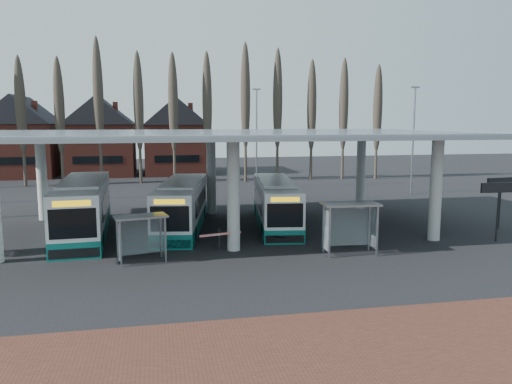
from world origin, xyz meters
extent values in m
plane|color=black|center=(0.00, 0.00, 0.00)|extent=(140.00, 140.00, 0.00)
cylinder|color=beige|center=(-12.00, 13.50, 3.00)|extent=(0.70, 0.70, 6.00)
cylinder|color=beige|center=(0.00, 2.50, 3.00)|extent=(0.70, 0.70, 6.00)
cylinder|color=beige|center=(0.00, 13.50, 3.00)|extent=(0.70, 0.70, 6.00)
cylinder|color=beige|center=(12.00, 2.50, 3.00)|extent=(0.70, 0.70, 6.00)
cylinder|color=beige|center=(12.00, 13.50, 3.00)|extent=(0.70, 0.70, 6.00)
cube|color=gray|center=(0.00, 8.00, 6.25)|extent=(32.00, 16.00, 0.12)
cube|color=silver|center=(0.00, 8.00, 6.32)|extent=(31.50, 15.50, 0.04)
cone|color=#473D33|center=(-18.00, 33.00, 7.25)|extent=(0.36, 0.36, 14.50)
ellipsoid|color=#473D33|center=(-18.00, 33.00, 8.99)|extent=(1.10, 1.10, 11.02)
cone|color=#473D33|center=(-14.00, 33.00, 7.25)|extent=(0.36, 0.36, 14.50)
ellipsoid|color=#473D33|center=(-14.00, 33.00, 8.99)|extent=(1.10, 1.10, 11.02)
cone|color=#473D33|center=(-10.00, 33.00, 7.25)|extent=(0.36, 0.36, 14.50)
ellipsoid|color=#473D33|center=(-10.00, 33.00, 8.99)|extent=(1.10, 1.10, 11.02)
cone|color=#473D33|center=(-6.00, 33.00, 7.25)|extent=(0.36, 0.36, 14.50)
ellipsoid|color=#473D33|center=(-6.00, 33.00, 8.99)|extent=(1.10, 1.10, 11.02)
cone|color=#473D33|center=(-2.00, 33.00, 7.25)|extent=(0.36, 0.36, 14.50)
ellipsoid|color=#473D33|center=(-2.00, 33.00, 8.99)|extent=(1.10, 1.10, 11.02)
cone|color=#473D33|center=(2.00, 33.00, 7.25)|extent=(0.36, 0.36, 14.50)
ellipsoid|color=#473D33|center=(2.00, 33.00, 8.99)|extent=(1.10, 1.10, 11.02)
cone|color=#473D33|center=(6.00, 33.00, 7.25)|extent=(0.36, 0.36, 14.50)
ellipsoid|color=#473D33|center=(6.00, 33.00, 8.99)|extent=(1.10, 1.10, 11.02)
cone|color=#473D33|center=(10.00, 33.00, 7.25)|extent=(0.36, 0.36, 14.50)
ellipsoid|color=#473D33|center=(10.00, 33.00, 8.99)|extent=(1.10, 1.10, 11.02)
cone|color=#473D33|center=(14.00, 33.00, 7.25)|extent=(0.36, 0.36, 14.50)
ellipsoid|color=#473D33|center=(14.00, 33.00, 8.99)|extent=(1.10, 1.10, 11.02)
cone|color=#473D33|center=(18.00, 33.00, 7.25)|extent=(0.36, 0.36, 14.50)
ellipsoid|color=#473D33|center=(18.00, 33.00, 8.99)|extent=(1.10, 1.10, 11.02)
cone|color=#473D33|center=(22.00, 33.00, 7.25)|extent=(0.36, 0.36, 14.50)
ellipsoid|color=#473D33|center=(22.00, 33.00, 8.99)|extent=(1.10, 1.10, 11.02)
cube|color=brown|center=(-20.50, 44.00, 3.50)|extent=(8.00, 10.00, 7.00)
pyramid|color=black|center=(-20.50, 44.00, 10.50)|extent=(8.30, 10.30, 3.50)
cube|color=brown|center=(-11.00, 44.00, 3.50)|extent=(8.00, 10.00, 7.00)
pyramid|color=black|center=(-11.00, 44.00, 10.50)|extent=(8.30, 10.30, 3.50)
cube|color=brown|center=(-1.50, 44.00, 3.50)|extent=(8.00, 10.00, 7.00)
pyramid|color=black|center=(-1.50, 44.00, 10.50)|extent=(8.30, 10.30, 3.50)
cylinder|color=slate|center=(6.00, 26.00, 5.00)|extent=(0.16, 0.16, 10.00)
cube|color=slate|center=(6.00, 26.00, 10.10)|extent=(0.80, 0.15, 0.15)
cylinder|color=slate|center=(20.00, 20.00, 5.00)|extent=(0.16, 0.16, 10.00)
cube|color=slate|center=(20.00, 20.00, 10.10)|extent=(0.80, 0.15, 0.15)
cube|color=white|center=(-8.53, 8.21, 1.85)|extent=(3.21, 12.42, 2.87)
cube|color=#0D665C|center=(-8.53, 8.21, 0.46)|extent=(3.23, 12.44, 0.92)
cube|color=white|center=(-8.53, 8.21, 3.33)|extent=(2.71, 7.49, 0.18)
cube|color=black|center=(-8.55, 8.72, 1.95)|extent=(3.08, 8.98, 1.13)
cube|color=black|center=(-8.23, 2.08, 1.90)|extent=(2.30, 0.17, 1.54)
cube|color=black|center=(-8.83, 14.33, 1.95)|extent=(2.22, 0.17, 1.23)
cube|color=#ECB50D|center=(-8.23, 2.08, 2.92)|extent=(1.83, 0.14, 0.31)
cube|color=black|center=(-8.23, 2.09, 0.36)|extent=(2.49, 0.20, 0.51)
cylinder|color=black|center=(-9.52, 4.26, 0.49)|extent=(0.33, 1.00, 0.98)
cylinder|color=black|center=(-7.16, 4.37, 0.49)|extent=(0.33, 1.00, 0.98)
cylinder|color=black|center=(-9.89, 11.73, 0.49)|extent=(0.33, 1.00, 0.98)
cylinder|color=black|center=(-7.52, 11.85, 0.49)|extent=(0.33, 1.00, 0.98)
cube|color=white|center=(-2.45, 8.71, 1.69)|extent=(4.26, 11.53, 2.63)
cube|color=#0D665C|center=(-2.45, 8.71, 0.42)|extent=(4.28, 11.55, 0.85)
cube|color=white|center=(-2.45, 8.71, 3.06)|extent=(3.26, 7.04, 0.17)
cube|color=black|center=(-2.37, 9.17, 1.79)|extent=(3.76, 8.42, 1.03)
cube|color=black|center=(-3.39, 3.17, 1.74)|extent=(2.09, 0.41, 1.41)
cube|color=black|center=(-1.51, 14.25, 1.79)|extent=(2.02, 0.40, 1.13)
cube|color=#ECB50D|center=(-3.39, 3.17, 2.68)|extent=(1.66, 0.33, 0.28)
cube|color=black|center=(-3.39, 3.18, 0.33)|extent=(2.26, 0.46, 0.47)
cylinder|color=black|center=(-4.12, 5.37, 0.45)|extent=(0.41, 0.93, 0.90)
cylinder|color=black|center=(-1.98, 5.01, 0.45)|extent=(0.41, 0.93, 0.90)
cylinder|color=black|center=(-2.97, 12.14, 0.45)|extent=(0.41, 0.93, 0.90)
cylinder|color=black|center=(-0.83, 11.77, 0.45)|extent=(0.41, 0.93, 0.90)
cube|color=white|center=(3.81, 8.56, 1.65)|extent=(3.84, 11.23, 2.57)
cube|color=#0D665C|center=(3.81, 8.56, 0.41)|extent=(3.86, 11.25, 0.83)
cube|color=white|center=(3.81, 8.56, 2.98)|extent=(3.00, 6.84, 0.17)
cube|color=black|center=(3.87, 9.01, 1.74)|extent=(3.45, 8.18, 1.01)
cube|color=black|center=(3.05, 3.12, 1.70)|extent=(2.05, 0.34, 1.38)
cube|color=black|center=(4.57, 14.00, 1.74)|extent=(1.98, 0.33, 1.10)
cube|color=#ECB50D|center=(3.05, 3.12, 2.62)|extent=(1.63, 0.27, 0.28)
cube|color=black|center=(3.05, 3.13, 0.32)|extent=(2.21, 0.38, 0.46)
cylinder|color=black|center=(2.28, 5.25, 0.44)|extent=(0.38, 0.91, 0.88)
cylinder|color=black|center=(4.38, 4.96, 0.44)|extent=(0.38, 0.91, 0.88)
cylinder|color=black|center=(3.20, 11.89, 0.44)|extent=(0.38, 0.91, 0.88)
cylinder|color=black|center=(5.30, 11.59, 0.44)|extent=(0.38, 0.91, 0.88)
cube|color=gray|center=(-5.81, 0.42, 1.14)|extent=(0.09, 0.09, 2.27)
cube|color=gray|center=(-3.69, 0.89, 1.14)|extent=(0.09, 0.09, 2.27)
cube|color=gray|center=(-6.03, 1.39, 1.14)|extent=(0.09, 0.09, 2.27)
cube|color=gray|center=(-3.90, 1.87, 1.14)|extent=(0.09, 0.09, 2.27)
cube|color=gray|center=(-4.86, 1.14, 2.32)|extent=(2.76, 1.79, 0.09)
cube|color=silver|center=(-4.98, 1.67, 1.18)|extent=(2.14, 0.51, 1.82)
cube|color=silver|center=(-5.97, 0.90, 1.18)|extent=(0.25, 0.98, 1.82)
cube|color=silver|center=(-3.75, 1.39, 1.18)|extent=(0.25, 0.98, 1.82)
cube|color=gray|center=(4.59, -0.04, 1.32)|extent=(0.09, 0.09, 2.65)
cube|color=gray|center=(7.12, -0.20, 1.32)|extent=(0.09, 0.09, 2.65)
cube|color=gray|center=(4.66, 1.12, 1.32)|extent=(0.09, 0.09, 2.65)
cube|color=gray|center=(7.20, 0.96, 1.32)|extent=(0.09, 0.09, 2.65)
cube|color=gray|center=(5.89, 0.46, 2.70)|extent=(3.05, 1.67, 0.11)
cube|color=silver|center=(5.93, 1.10, 1.38)|extent=(2.54, 0.20, 2.12)
cube|color=silver|center=(4.57, 0.55, 1.38)|extent=(0.12, 1.17, 2.12)
cube|color=silver|center=(7.21, 0.38, 1.38)|extent=(0.12, 1.17, 2.12)
cylinder|color=black|center=(15.44, 1.50, 1.70)|extent=(0.11, 0.11, 3.39)
cube|color=black|center=(15.44, 1.50, 3.18)|extent=(2.33, 0.18, 0.58)
cylinder|color=black|center=(17.93, 4.59, 1.64)|extent=(0.10, 0.10, 3.28)
cube|color=black|center=(17.93, 4.59, 3.08)|extent=(2.25, 0.42, 0.56)
cube|color=black|center=(-0.77, 2.66, 0.59)|extent=(0.09, 0.09, 1.17)
cube|color=red|center=(-0.77, 2.13, 1.01)|extent=(2.31, 0.66, 0.11)
camera|label=1|loc=(-4.00, -23.78, 7.05)|focal=35.00mm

